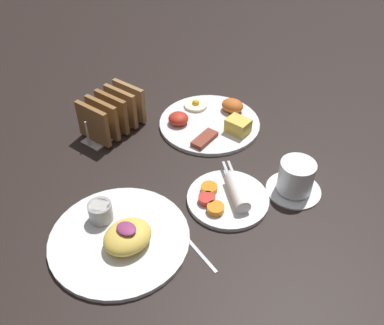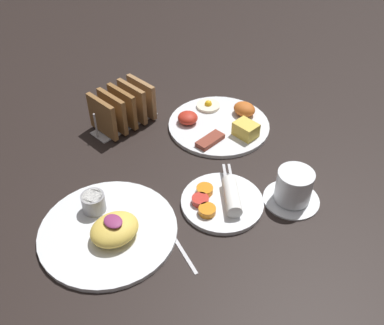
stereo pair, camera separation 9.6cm
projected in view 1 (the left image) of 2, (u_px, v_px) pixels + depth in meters
The scene contains 7 objects.
ground_plane at pixel (172, 172), 0.98m from camera, with size 3.00×3.00×0.00m, color black.
plate_breakfast at pixel (211, 121), 1.12m from camera, with size 0.26×0.26×0.05m.
plate_condiments at pixel (227, 198), 0.91m from camera, with size 0.18×0.18×0.04m.
plate_foreground at pixel (120, 236), 0.82m from camera, with size 0.27×0.27×0.06m.
toast_rack at pixel (112, 114), 1.08m from camera, with size 0.10×0.18×0.10m.
coffee_cup at pixel (296, 179), 0.91m from camera, with size 0.12×0.12×0.08m.
teaspoon at pixel (189, 240), 0.83m from camera, with size 0.13×0.05×0.01m.
Camera 1 is at (0.47, -0.56, 0.66)m, focal length 40.00 mm.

